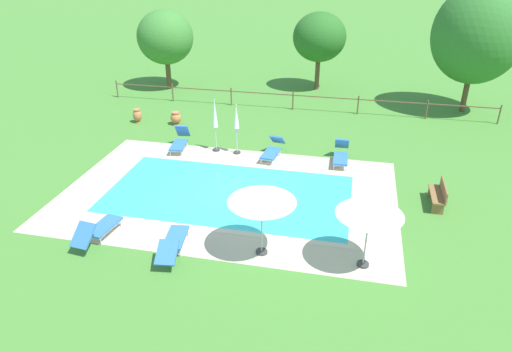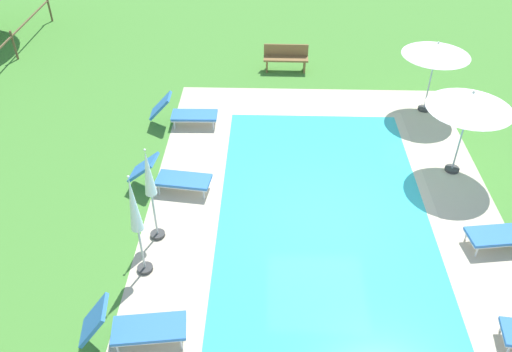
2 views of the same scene
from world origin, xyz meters
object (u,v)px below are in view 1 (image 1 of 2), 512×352
object	(u,v)px
tree_west_mid	(319,37)
terracotta_urn_by_tree	(137,115)
tree_centre	(165,37)
sun_lounger_north_far	(180,141)
patio_umbrella_closed_row_mid_east	(236,121)
wooden_bench_lawn_side	(439,194)
tree_far_west	(478,34)
sun_lounger_north_near_steps	(273,149)
sun_lounger_north_mid	(173,242)
terracotta_urn_near_fence	(176,118)
sun_lounger_south_near_corner	(341,154)
sun_lounger_north_end	(98,229)
patio_umbrella_open_by_bench	(262,196)
patio_umbrella_open_foreground	(370,209)
patio_umbrella_closed_row_west	(215,118)

from	to	relation	value
tree_west_mid	terracotta_urn_by_tree	bearing A→B (deg)	-136.02
terracotta_urn_by_tree	tree_centre	distance (m)	7.14
sun_lounger_north_far	patio_umbrella_closed_row_mid_east	distance (m)	2.92
wooden_bench_lawn_side	tree_far_west	size ratio (longest dim) A/B	0.22
tree_far_west	tree_centre	xyz separation A→B (m)	(-17.95, 0.84, -1.00)
sun_lounger_north_near_steps	sun_lounger_north_mid	distance (m)	7.73
sun_lounger_north_mid	terracotta_urn_near_fence	world-z (taller)	sun_lounger_north_mid
sun_lounger_south_near_corner	wooden_bench_lawn_side	bearing A→B (deg)	-39.00
sun_lounger_north_end	patio_umbrella_open_by_bench	bearing A→B (deg)	4.22
sun_lounger_north_far	patio_umbrella_open_foreground	distance (m)	11.02
terracotta_urn_by_tree	tree_far_west	world-z (taller)	tree_far_west
tree_west_mid	sun_lounger_north_end	bearing A→B (deg)	-105.43
sun_lounger_north_mid	sun_lounger_south_near_corner	distance (m)	8.96
patio_umbrella_closed_row_west	terracotta_urn_by_tree	bearing A→B (deg)	152.71
tree_far_west	wooden_bench_lawn_side	bearing A→B (deg)	-103.47
patio_umbrella_open_foreground	patio_umbrella_open_by_bench	bearing A→B (deg)	-179.20
patio_umbrella_closed_row_mid_east	wooden_bench_lawn_side	distance (m)	8.84
sun_lounger_south_near_corner	patio_umbrella_closed_row_west	bearing A→B (deg)	179.41
wooden_bench_lawn_side	patio_umbrella_open_foreground	bearing A→B (deg)	-121.90
sun_lounger_north_near_steps	sun_lounger_south_near_corner	xyz separation A→B (m)	(2.98, 0.10, 0.01)
terracotta_urn_by_tree	sun_lounger_north_far	bearing A→B (deg)	-39.32
sun_lounger_north_near_steps	sun_lounger_north_end	world-z (taller)	same
patio_umbrella_open_by_bench	patio_umbrella_closed_row_west	bearing A→B (deg)	116.78
patio_umbrella_closed_row_west	tree_west_mid	world-z (taller)	tree_west_mid
patio_umbrella_closed_row_west	tree_west_mid	size ratio (longest dim) A/B	0.51
sun_lounger_north_mid	terracotta_urn_by_tree	distance (m)	12.01
patio_umbrella_closed_row_mid_east	tree_far_west	size ratio (longest dim) A/B	0.34
sun_lounger_north_end	patio_umbrella_open_foreground	world-z (taller)	patio_umbrella_open_foreground
patio_umbrella_closed_row_west	tree_centre	xyz separation A→B (m)	(-5.97, 9.14, 1.65)
sun_lounger_north_end	patio_umbrella_open_by_bench	size ratio (longest dim) A/B	0.88
sun_lounger_north_end	sun_lounger_south_near_corner	bearing A→B (deg)	45.97
sun_lounger_south_near_corner	sun_lounger_north_mid	bearing A→B (deg)	-121.46
patio_umbrella_closed_row_west	terracotta_urn_by_tree	size ratio (longest dim) A/B	3.28
sun_lounger_north_end	tree_west_mid	xyz separation A→B (m)	(5.12, 18.55, 2.91)
patio_umbrella_open_by_bench	wooden_bench_lawn_side	size ratio (longest dim) A/B	1.53
sun_lounger_north_near_steps	sun_lounger_south_near_corner	distance (m)	2.98
sun_lounger_north_end	patio_umbrella_open_foreground	bearing A→B (deg)	2.96
patio_umbrella_closed_row_west	tree_centre	bearing A→B (deg)	123.15
wooden_bench_lawn_side	tree_west_mid	size ratio (longest dim) A/B	0.31
sun_lounger_north_near_steps	tree_far_west	world-z (taller)	tree_far_west
sun_lounger_north_near_steps	sun_lounger_south_near_corner	bearing A→B (deg)	1.98
sun_lounger_south_near_corner	patio_umbrella_closed_row_west	distance (m)	5.77
sun_lounger_north_near_steps	tree_far_west	distance (m)	13.17
tree_west_mid	patio_umbrella_open_foreground	bearing A→B (deg)	-79.96
sun_lounger_north_mid	patio_umbrella_closed_row_west	size ratio (longest dim) A/B	0.88
sun_lounger_north_near_steps	wooden_bench_lawn_side	size ratio (longest dim) A/B	1.35
patio_umbrella_open_foreground	terracotta_urn_by_tree	bearing A→B (deg)	140.34
wooden_bench_lawn_side	sun_lounger_north_end	bearing A→B (deg)	-157.22
wooden_bench_lawn_side	tree_centre	world-z (taller)	tree_centre
patio_umbrella_open_by_bench	tree_centre	world-z (taller)	tree_centre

